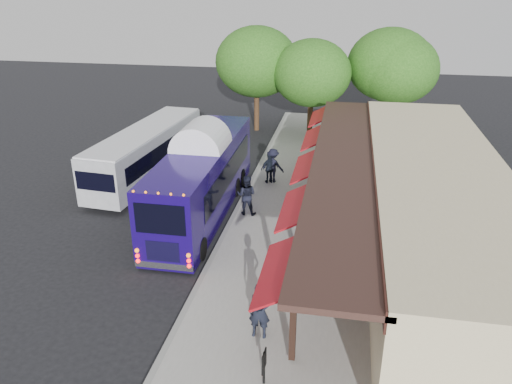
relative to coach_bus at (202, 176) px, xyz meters
The scene contains 15 objects.
ground 5.71m from the coach_bus, 74.41° to the right, with size 90.00×90.00×0.00m, color black.
sidewalk 6.80m from the coach_bus, 10.51° to the right, with size 10.00×40.00×0.15m, color #9E9B93.
curb 2.63m from the coach_bus, 38.57° to the right, with size 0.20×40.00×0.16m, color gray.
station_shelter 9.91m from the coach_bus, ahead, with size 8.15×20.00×3.60m.
coach_bus is the anchor object (origin of this frame).
city_bus 5.79m from the coach_bus, 137.57° to the left, with size 3.08×10.29×2.72m.
ped_a 9.31m from the coach_bus, 63.51° to the right, with size 0.66×0.43×1.80m, color black.
ped_b 2.20m from the coach_bus, ahead, with size 0.91×0.71×1.87m, color black.
ped_c 4.70m from the coach_bus, 57.39° to the left, with size 0.94×0.39×1.61m, color black.
ped_d 4.92m from the coach_bus, 57.01° to the left, with size 1.18×0.68×1.82m, color black.
sign_board 11.23m from the coach_bus, 65.76° to the right, with size 0.07×0.47×1.04m.
tree_left 13.57m from the coach_bus, 73.28° to the left, with size 5.15×5.15×6.60m.
tree_mid 17.26m from the coach_bus, 58.60° to the left, with size 5.65×5.65×7.23m.
tree_right 17.13m from the coach_bus, 56.51° to the left, with size 5.39×5.39×6.90m.
tree_far 14.29m from the coach_bus, 90.25° to the left, with size 5.65×5.65×7.23m.
Camera 1 is at (4.81, -15.13, 10.21)m, focal length 35.00 mm.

